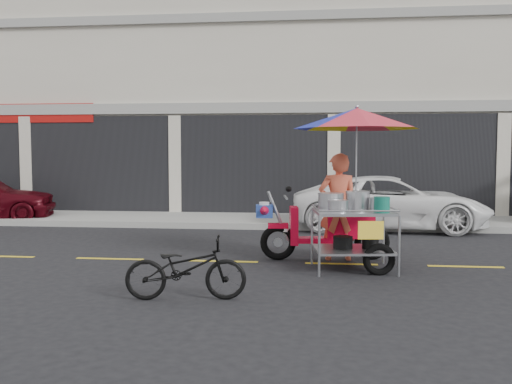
# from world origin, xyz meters

# --- Properties ---
(ground) EXTENTS (90.00, 90.00, 0.00)m
(ground) POSITION_xyz_m (0.00, 0.00, 0.00)
(ground) COLOR black
(sidewalk) EXTENTS (45.00, 3.00, 0.15)m
(sidewalk) POSITION_xyz_m (0.00, 5.50, 0.07)
(sidewalk) COLOR gray
(sidewalk) RESTS_ON ground
(shophouse_block) EXTENTS (36.00, 8.11, 10.40)m
(shophouse_block) POSITION_xyz_m (2.82, 10.59, 4.24)
(shophouse_block) COLOR beige
(shophouse_block) RESTS_ON ground
(centerline) EXTENTS (42.00, 0.10, 0.01)m
(centerline) POSITION_xyz_m (0.00, 0.00, 0.00)
(centerline) COLOR gold
(centerline) RESTS_ON ground
(white_pickup) EXTENTS (4.72, 2.34, 1.29)m
(white_pickup) POSITION_xyz_m (1.32, 4.45, 0.64)
(white_pickup) COLOR white
(white_pickup) RESTS_ON ground
(near_bicycle) EXTENTS (1.58, 0.74, 0.80)m
(near_bicycle) POSITION_xyz_m (-2.03, -2.54, 0.40)
(near_bicycle) COLOR black
(near_bicycle) RESTS_ON ground
(food_vendor_rig) EXTENTS (2.79, 2.24, 2.62)m
(food_vendor_rig) POSITION_xyz_m (0.08, -0.11, 1.64)
(food_vendor_rig) COLOR black
(food_vendor_rig) RESTS_ON ground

